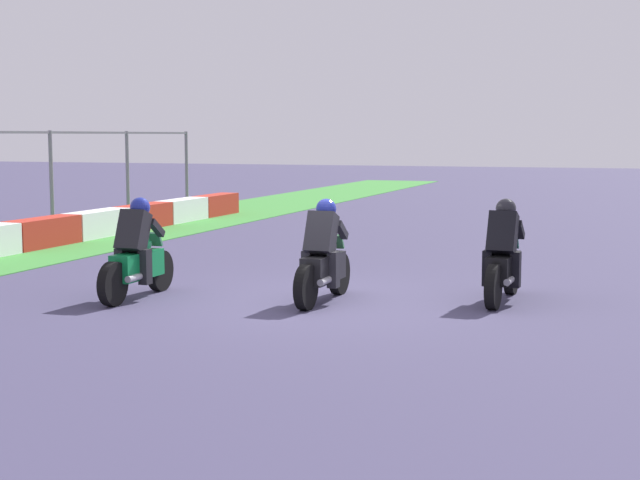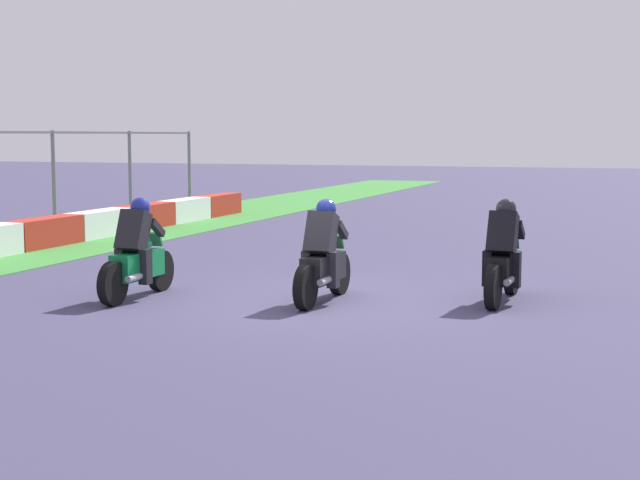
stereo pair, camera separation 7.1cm
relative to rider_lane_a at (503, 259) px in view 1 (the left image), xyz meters
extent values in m
plane|color=#413C5B|center=(-0.90, 2.48, -0.62)|extent=(120.00, 120.00, 0.00)
cube|color=red|center=(3.43, 10.46, -0.30)|extent=(2.12, 0.60, 0.64)
cube|color=white|center=(5.59, 10.46, -0.30)|extent=(2.12, 0.60, 0.64)
cube|color=red|center=(7.75, 10.46, -0.30)|extent=(2.12, 0.60, 0.64)
cube|color=white|center=(9.92, 10.46, -0.30)|extent=(2.12, 0.60, 0.64)
cube|color=red|center=(12.08, 10.46, -0.30)|extent=(2.12, 0.60, 0.64)
cylinder|color=slate|center=(6.48, 12.35, 0.65)|extent=(0.10, 0.10, 2.55)
cylinder|color=slate|center=(10.17, 12.35, 0.65)|extent=(0.10, 0.10, 2.55)
cylinder|color=slate|center=(13.86, 12.35, 0.65)|extent=(0.10, 0.10, 2.55)
cylinder|color=black|center=(0.70, -0.03, -0.30)|extent=(0.65, 0.17, 0.64)
cylinder|color=black|center=(-0.70, 0.03, -0.30)|extent=(0.65, 0.17, 0.64)
cube|color=black|center=(0.00, 0.00, -0.12)|extent=(1.11, 0.36, 0.40)
ellipsoid|color=black|center=(0.10, 0.00, 0.18)|extent=(0.49, 0.32, 0.24)
cube|color=red|center=(-0.51, 0.02, -0.10)|extent=(0.07, 0.16, 0.08)
cylinder|color=#A5A5AD|center=(-0.35, -0.14, -0.25)|extent=(0.42, 0.12, 0.10)
cube|color=black|center=(-0.10, 0.01, 0.40)|extent=(0.50, 0.42, 0.66)
sphere|color=#222228|center=(0.12, 0.00, 0.74)|extent=(0.31, 0.31, 0.30)
cube|color=#347364|center=(0.50, -0.02, 0.22)|extent=(0.17, 0.27, 0.23)
cube|color=black|center=(-0.11, 0.21, -0.12)|extent=(0.19, 0.15, 0.52)
cube|color=black|center=(-0.12, -0.19, -0.12)|extent=(0.19, 0.15, 0.52)
cube|color=black|center=(0.29, 0.17, 0.42)|extent=(0.39, 0.12, 0.31)
cube|color=black|center=(0.28, -0.19, 0.42)|extent=(0.39, 0.12, 0.31)
cylinder|color=black|center=(-0.19, 2.47, -0.30)|extent=(0.64, 0.15, 0.64)
cylinder|color=black|center=(-1.59, 2.50, -0.30)|extent=(0.64, 0.15, 0.64)
cube|color=black|center=(-0.89, 2.48, -0.12)|extent=(1.11, 0.34, 0.40)
ellipsoid|color=black|center=(-0.79, 2.48, 0.18)|extent=(0.49, 0.31, 0.24)
cube|color=red|center=(-1.40, 2.49, -0.10)|extent=(0.06, 0.16, 0.08)
cylinder|color=#A5A5AD|center=(-1.25, 2.33, -0.25)|extent=(0.42, 0.11, 0.10)
cube|color=#26262B|center=(-0.99, 2.48, 0.40)|extent=(0.49, 0.41, 0.66)
sphere|color=navy|center=(-0.77, 2.48, 0.74)|extent=(0.31, 0.31, 0.30)
cube|color=#438D56|center=(-0.39, 2.47, 0.22)|extent=(0.16, 0.26, 0.23)
cube|color=#26262B|center=(-1.01, 2.68, -0.12)|extent=(0.18, 0.14, 0.52)
cube|color=#26262B|center=(-1.02, 2.28, -0.12)|extent=(0.18, 0.14, 0.52)
cube|color=#26262B|center=(-0.61, 2.66, 0.42)|extent=(0.39, 0.11, 0.31)
cube|color=#26262B|center=(-0.62, 2.30, 0.42)|extent=(0.39, 0.11, 0.31)
cylinder|color=black|center=(-0.83, 5.22, -0.30)|extent=(0.64, 0.15, 0.64)
cylinder|color=black|center=(-2.23, 5.20, -0.30)|extent=(0.64, 0.15, 0.64)
cube|color=#0F7B3A|center=(-1.53, 5.21, -0.12)|extent=(1.10, 0.33, 0.40)
ellipsoid|color=#0F7B3A|center=(-1.43, 5.21, 0.18)|extent=(0.48, 0.30, 0.24)
cube|color=red|center=(-2.04, 5.20, -0.10)|extent=(0.06, 0.16, 0.08)
cylinder|color=#A5A5AD|center=(-1.88, 5.05, -0.25)|extent=(0.42, 0.10, 0.10)
cube|color=black|center=(-1.63, 5.21, 0.40)|extent=(0.49, 0.40, 0.66)
sphere|color=navy|center=(-1.41, 5.21, 0.74)|extent=(0.30, 0.30, 0.30)
cube|color=#377653|center=(-1.03, 5.21, 0.22)|extent=(0.16, 0.26, 0.23)
cube|color=black|center=(-1.65, 5.41, -0.12)|extent=(0.18, 0.14, 0.52)
cube|color=black|center=(-1.64, 5.01, -0.12)|extent=(0.18, 0.14, 0.52)
cube|color=black|center=(-1.25, 5.39, 0.42)|extent=(0.39, 0.10, 0.31)
cube|color=black|center=(-1.24, 5.03, 0.42)|extent=(0.39, 0.10, 0.31)
camera|label=1|loc=(-13.77, -1.99, 1.81)|focal=52.85mm
camera|label=2|loc=(-13.74, -2.06, 1.81)|focal=52.85mm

